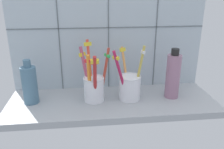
{
  "coord_description": "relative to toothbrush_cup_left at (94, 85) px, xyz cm",
  "views": [
    {
      "loc": [
        -7.41,
        -65.76,
        35.04
      ],
      "look_at": [
        0.0,
        0.6,
        10.34
      ],
      "focal_mm": 37.83,
      "sensor_mm": 36.0,
      "label": 1
    }
  ],
  "objects": [
    {
      "name": "tile_wall_back",
      "position": [
        5.65,
        11.52,
        15.36
      ],
      "size": [
        64.0,
        2.2,
        45.0
      ],
      "color": "#B2C1CC",
      "rests_on": "ground"
    },
    {
      "name": "soap_bottle",
      "position": [
        24.82,
        0.11,
        2.11
      ],
      "size": [
        4.4,
        4.4,
        15.83
      ],
      "color": "gray",
      "rests_on": "counter_slab"
    },
    {
      "name": "toothbrush_cup_left",
      "position": [
        0.0,
        0.0,
        0.0
      ],
      "size": [
        9.59,
        11.71,
        18.44
      ],
      "color": "white",
      "rests_on": "counter_slab"
    },
    {
      "name": "counter_slab",
      "position": [
        5.65,
        -0.48,
        -6.14
      ],
      "size": [
        64.0,
        22.0,
        2.0
      ],
      "primitive_type": "cube",
      "color": "#9EA3A8",
      "rests_on": "ground"
    },
    {
      "name": "ceramic_vase",
      "position": [
        -18.95,
        0.8,
        0.83
      ],
      "size": [
        4.46,
        4.46,
        13.6
      ],
      "color": "slate",
      "rests_on": "counter_slab"
    },
    {
      "name": "toothbrush_cup_right",
      "position": [
        11.15,
        0.14,
        -0.71
      ],
      "size": [
        10.68,
        10.94,
        17.0
      ],
      "color": "white",
      "rests_on": "counter_slab"
    }
  ]
}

